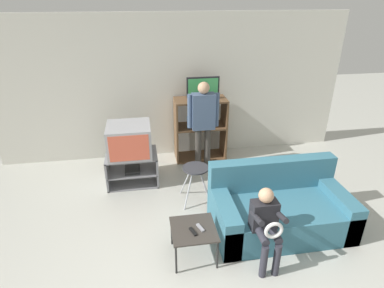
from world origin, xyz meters
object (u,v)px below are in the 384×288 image
Objects in this scene: couch at (279,209)px; person_standing_adult at (203,119)px; tv_stand at (133,168)px; television_main at (129,140)px; media_shelf at (200,129)px; snack_table at (194,231)px; remote_control_white at (200,228)px; person_seated_child at (266,222)px; television_flat at (203,89)px; folding_stool at (196,173)px; remote_control_black at (193,232)px.

couch is 1.10× the size of person_standing_adult.
tv_stand is 2.42m from couch.
media_shelf is at bearing 27.84° from television_main.
snack_table is 3.61× the size of remote_control_white.
tv_stand is 0.86× the size of person_seated_child.
television_flat reaches higher than tv_stand.
media_shelf is at bearing 76.79° from folding_stool.
snack_table is 0.55× the size of person_seated_child.
tv_stand is 1.21× the size of television_main.
snack_table is 3.61× the size of remote_control_black.
person_seated_child is at bearing -53.49° from television_main.
remote_control_black is 1.30m from couch.
folding_stool is at bearing 112.88° from person_seated_child.
folding_stool is 0.36× the size of person_standing_adult.
person_standing_adult is 1.68× the size of person_seated_child.
snack_table is at bearing -102.23° from media_shelf.
tv_stand is 5.72× the size of remote_control_white.
folding_stool is at bearing -107.49° from person_standing_adult.
television_main is at bearing 94.06° from remote_control_white.
remote_control_black is 0.08× the size of couch.
person_standing_adult is at bearing 76.07° from snack_table.
remote_control_white is (0.80, -1.83, 0.17)m from tv_stand.
media_shelf reaches higher than couch.
couch is (1.21, 0.35, -0.09)m from snack_table.
television_flat is at bearing 76.83° from snack_table.
folding_stool is at bearing 63.32° from remote_control_white.
couch is at bearing -73.79° from television_flat.
media_shelf is 2.24× the size of snack_table.
media_shelf is 1.22× the size of person_seated_child.
remote_control_white is 1.19m from couch.
remote_control_white is (0.08, -0.01, 0.05)m from snack_table.
television_flat reaches higher than snack_table.
television_flat is 0.61m from person_standing_adult.
television_flat is 4.02× the size of remote_control_white.
television_main is at bearing 111.66° from snack_table.
tv_stand is at bearing -151.53° from media_shelf.
television_main reaches higher than snack_table.
couch is (0.66, -2.16, -0.31)m from media_shelf.
tv_stand is at bearing 142.54° from couch.
remote_control_black and remote_control_white have the same top height.
media_shelf is at bearing 107.08° from couch.
person_seated_child is at bearing -84.89° from media_shelf.
person_standing_adult is at bearing -99.83° from television_flat.
snack_table is (0.72, -1.82, 0.12)m from tv_stand.
television_main is 1.21m from folding_stool.
television_flat is 2.82m from person_seated_child.
couch is at bearing -67.17° from person_standing_adult.
folding_stool is 1.11× the size of snack_table.
remote_control_black is 0.11m from remote_control_white.
television_main is 1.58m from television_flat.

